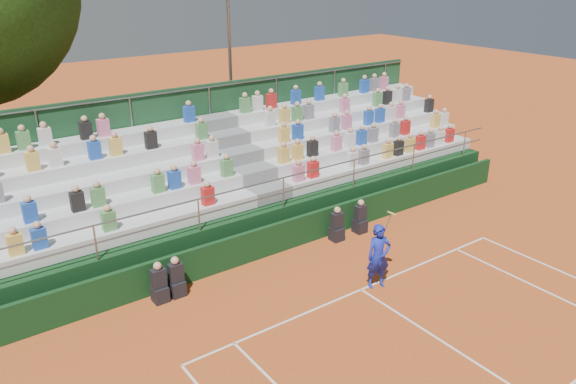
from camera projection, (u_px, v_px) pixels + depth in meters
ground at (361, 290)px, 15.67m from camera, size 90.00×90.00×0.00m
courtside_wall at (293, 233)px, 17.89m from camera, size 20.00×0.15×1.00m
line_officials at (268, 250)px, 16.86m from camera, size 7.63×0.40×1.19m
grandstand at (241, 185)px, 20.11m from camera, size 20.00×5.20×4.40m
tennis_player at (379, 256)px, 15.51m from camera, size 0.93×0.65×2.22m
floodlight_mast at (230, 49)px, 25.06m from camera, size 0.60×0.25×8.50m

